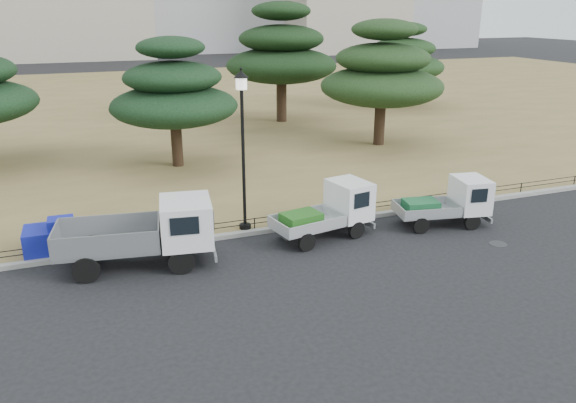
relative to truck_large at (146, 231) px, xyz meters
name	(u,v)px	position (x,y,z in m)	size (l,w,h in m)	color
ground	(310,258)	(4.94, -1.37, -1.14)	(220.00, 220.00, 0.00)	black
lawn	(163,107)	(4.94, 29.23, -1.06)	(120.00, 56.00, 0.15)	olive
curb	(282,228)	(4.94, 1.23, -1.06)	(120.00, 0.25, 0.16)	gray
truck_large	(146,231)	(0.00, 0.00, 0.00)	(4.91, 2.49, 2.05)	black
truck_kei_front	(329,211)	(6.30, 0.17, -0.21)	(3.75, 2.12, 1.87)	black
truck_kei_rear	(449,202)	(10.89, -0.40, -0.26)	(3.55, 1.97, 1.76)	black
street_lamp	(242,125)	(3.63, 1.53, 2.78)	(0.50, 0.50, 5.57)	black
pipe_fence	(281,218)	(4.94, 1.38, -0.70)	(38.00, 0.04, 0.40)	black
tarp_pile	(53,237)	(-2.77, 1.90, -0.54)	(1.70, 1.26, 1.12)	#151EA8
manhole	(498,244)	(11.44, -2.57, -1.13)	(0.60, 0.60, 0.01)	#2D2D30
pine_center_left	(174,93)	(2.90, 10.86, 2.63)	(6.16, 6.16, 6.27)	black
pine_center_right	(281,53)	(11.73, 19.91, 3.60)	(7.47, 7.47, 7.93)	black
pine_east_near	(382,74)	(14.60, 11.38, 3.03)	(6.89, 6.89, 6.96)	black
pine_east_far	(403,58)	(22.73, 22.38, 2.75)	(6.45, 6.45, 6.48)	black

